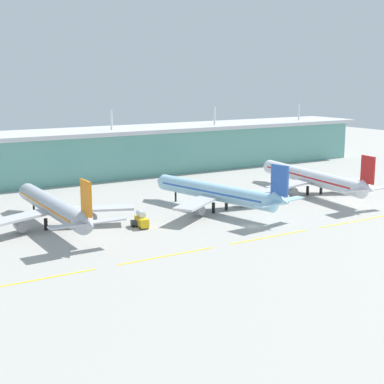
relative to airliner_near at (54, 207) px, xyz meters
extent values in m
plane|color=#A8A59E|center=(52.25, -30.84, -6.45)|extent=(600.00, 600.00, 0.00)
cube|color=#5B9E93|center=(52.25, 78.60, 3.56)|extent=(280.00, 28.00, 20.02)
cube|color=silver|center=(52.25, 78.60, 14.48)|extent=(288.00, 34.00, 1.80)
cylinder|color=silver|center=(52.25, 73.00, 19.88)|extent=(0.90, 0.90, 9.00)
cylinder|color=silver|center=(108.25, 73.00, 19.88)|extent=(0.90, 0.90, 9.00)
cylinder|color=silver|center=(164.25, 73.00, 19.88)|extent=(0.90, 0.90, 9.00)
cylinder|color=#ADB2BC|center=(0.01, 1.53, 0.05)|extent=(6.16, 53.59, 5.80)
cone|color=#ADB2BC|center=(0.20, 30.30, 0.05)|extent=(5.54, 4.04, 5.51)
cone|color=#ADB2BC|center=(-0.19, -28.25, 1.25)|extent=(4.97, 6.66, 5.72)
cube|color=orange|center=(-0.18, -27.25, 7.70)|extent=(0.74, 6.40, 9.50)
cube|color=#ADB2BC|center=(-5.69, -27.71, 1.05)|extent=(10.02, 3.27, 0.36)
cube|color=#ADB2BC|center=(5.31, -27.78, 1.05)|extent=(10.02, 3.27, 0.36)
cube|color=#B7BABF|center=(-12.02, -2.82, -1.25)|extent=(24.82, 15.16, 0.70)
cylinder|color=gray|center=(-10.81, -1.38, -4.05)|extent=(3.23, 4.52, 3.20)
cube|color=#B7BABF|center=(11.98, -2.98, -1.25)|extent=(24.78, 15.43, 0.70)
cylinder|color=gray|center=(10.79, -1.53, -4.05)|extent=(3.23, 4.52, 3.20)
cylinder|color=black|center=(0.15, 21.61, -4.65)|extent=(0.70, 0.70, 3.60)
cylinder|color=black|center=(-3.21, -1.45, -4.65)|extent=(1.10, 1.10, 3.60)
cylinder|color=black|center=(3.19, -1.49, -4.65)|extent=(1.10, 1.10, 3.60)
cube|color=orange|center=(0.01, 1.53, 0.45)|extent=(6.16, 48.23, 0.60)
cylinder|color=#9ED1EA|center=(54.55, -6.06, 0.05)|extent=(16.38, 52.37, 5.80)
cone|color=#9ED1EA|center=(48.79, 21.49, 0.05)|extent=(6.21, 5.04, 5.51)
cone|color=#9ED1EA|center=(60.51, -34.59, 1.25)|extent=(6.18, 7.50, 5.72)
cube|color=#2D5BB7|center=(60.30, -33.61, 7.70)|extent=(1.99, 6.41, 9.50)
cube|color=#9ED1EA|center=(55.02, -35.23, 1.05)|extent=(10.44, 5.18, 0.36)
cube|color=#9ED1EA|center=(65.79, -32.98, 1.05)|extent=(10.44, 5.18, 0.36)
cube|color=#B7BABF|center=(43.71, -12.85, -1.25)|extent=(23.73, 19.00, 0.70)
cylinder|color=gray|center=(44.58, -11.19, -4.05)|extent=(4.05, 5.06, 3.20)
cube|color=#B7BABF|center=(67.20, -7.94, -1.25)|extent=(24.82, 10.94, 0.70)
cylinder|color=gray|center=(65.73, -6.77, -4.05)|extent=(4.05, 5.06, 3.20)
cylinder|color=black|center=(50.53, 13.13, -4.65)|extent=(0.70, 0.70, 3.60)
cylinder|color=black|center=(52.03, -9.65, -4.65)|extent=(1.10, 1.10, 3.60)
cylinder|color=black|center=(58.29, -8.35, -4.65)|extent=(1.10, 1.10, 3.60)
cube|color=#2D5BB7|center=(54.55, -6.06, 0.45)|extent=(15.34, 47.26, 0.60)
cylinder|color=white|center=(103.64, -1.44, 0.05)|extent=(13.79, 61.35, 5.80)
cone|color=white|center=(107.93, 30.84, 0.05)|extent=(5.99, 4.69, 5.51)
cone|color=white|center=(99.23, -34.71, 1.25)|extent=(5.76, 7.22, 5.72)
cube|color=red|center=(99.36, -33.72, 7.70)|extent=(1.54, 6.44, 9.50)
cube|color=white|center=(93.84, -33.49, 1.05)|extent=(10.33, 4.49, 0.36)
cube|color=white|center=(104.75, -34.94, 1.05)|extent=(10.33, 4.49, 0.36)
cube|color=#B7BABF|center=(91.17, -4.25, -1.25)|extent=(24.94, 12.57, 0.70)
cylinder|color=gray|center=(92.54, -2.98, -4.05)|extent=(3.76, 4.88, 3.20)
cube|color=#B7BABF|center=(114.96, -7.40, -1.25)|extent=(24.23, 17.75, 0.70)
cylinder|color=gray|center=(113.96, -5.82, -4.05)|extent=(3.76, 4.88, 3.20)
cylinder|color=black|center=(106.66, 21.28, -4.65)|extent=(0.70, 0.70, 3.60)
cylinder|color=black|center=(100.08, -3.99, -4.65)|extent=(1.10, 1.10, 3.60)
cylinder|color=black|center=(106.42, -4.84, -4.65)|extent=(1.10, 1.10, 3.60)
cube|color=red|center=(103.64, -1.44, 0.45)|extent=(13.03, 55.30, 0.60)
cube|color=yellow|center=(-18.75, -43.06, -6.43)|extent=(28.00, 0.70, 0.04)
cube|color=yellow|center=(15.25, -43.06, -6.43)|extent=(28.00, 0.70, 0.04)
cube|color=yellow|center=(49.25, -43.06, -6.43)|extent=(28.00, 0.70, 0.04)
cube|color=yellow|center=(83.25, -43.06, -6.43)|extent=(28.00, 0.70, 0.04)
cube|color=#333842|center=(22.32, -12.01, -5.30)|extent=(4.94, 3.70, 1.40)
cylinder|color=black|center=(20.51, -12.54, -6.00)|extent=(0.96, 0.62, 0.90)
cylinder|color=black|center=(21.21, -10.49, -6.00)|extent=(0.96, 0.62, 0.90)
cylinder|color=black|center=(23.43, -13.53, -6.00)|extent=(0.96, 0.62, 0.90)
cylinder|color=black|center=(24.13, -11.49, -6.00)|extent=(0.96, 0.62, 0.90)
cube|color=silver|center=(84.40, -8.57, -5.20)|extent=(4.01, 3.44, 1.60)
cube|color=silver|center=(84.40, -8.57, -4.05)|extent=(3.70, 3.25, 0.16)
cylinder|color=black|center=(82.90, -8.58, -6.00)|extent=(0.95, 0.77, 0.90)
cylinder|color=black|center=(83.76, -7.21, -6.00)|extent=(0.95, 0.77, 0.90)
cylinder|color=black|center=(85.04, -9.92, -6.00)|extent=(0.95, 0.77, 0.90)
cylinder|color=black|center=(85.90, -8.55, -6.00)|extent=(0.95, 0.77, 0.90)
cube|color=gold|center=(22.95, -13.44, -4.70)|extent=(3.80, 7.54, 2.60)
cylinder|color=silver|center=(23.08, -12.65, -2.50)|extent=(2.66, 4.28, 2.00)
cylinder|color=black|center=(23.66, -16.12, -6.00)|extent=(0.50, 0.95, 0.90)
cylinder|color=black|center=(21.36, -15.72, -6.00)|extent=(0.50, 0.95, 0.90)
cylinder|color=black|center=(24.53, -11.16, -6.00)|extent=(0.50, 0.95, 0.90)
cylinder|color=black|center=(22.23, -10.75, -6.00)|extent=(0.50, 0.95, 0.90)
camera|label=1|loc=(-54.90, -167.66, 38.82)|focal=54.11mm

